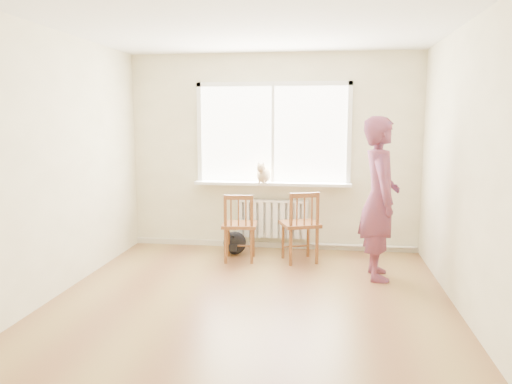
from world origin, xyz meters
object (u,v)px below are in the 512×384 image
(person, at_px, (380,198))
(cat, at_px, (263,174))
(chair_left, at_px, (239,227))
(chair_right, at_px, (301,227))
(backpack, at_px, (235,243))

(person, height_order, cat, person)
(chair_left, bearing_deg, person, 160.74)
(chair_right, relative_size, cat, 2.06)
(chair_left, relative_size, backpack, 2.80)
(chair_left, relative_size, cat, 1.97)
(chair_right, bearing_deg, backpack, -36.71)
(chair_right, distance_m, cat, 0.95)
(chair_right, height_order, person, person)
(person, bearing_deg, chair_right, 57.61)
(chair_right, xyz_separation_m, cat, (-0.54, 0.49, 0.61))
(chair_left, bearing_deg, backpack, -74.26)
(backpack, bearing_deg, person, -22.50)
(person, relative_size, backpack, 5.89)
(chair_left, distance_m, cat, 0.87)
(cat, bearing_deg, chair_left, -105.43)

